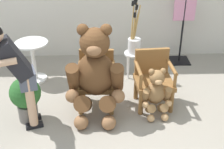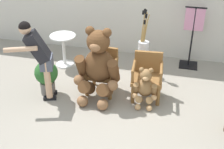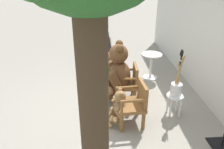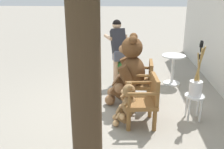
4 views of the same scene
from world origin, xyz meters
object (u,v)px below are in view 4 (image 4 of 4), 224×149
Objects in this scene: wooden_chair_left at (142,81)px; person_visitor at (118,47)px; wooden_chair_right at (144,99)px; teddy_bear_large at (129,70)px; potted_plant at (124,69)px; white_stool at (194,101)px; brush_bucket at (196,84)px; round_side_table at (173,66)px; teddy_bear_small at (127,104)px.

person_visitor reaches higher than wooden_chair_left.
wooden_chair_left and wooden_chair_right have the same top height.
person_visitor is at bearing -164.72° from wooden_chair_right.
teddy_bear_large is 1.03m from potted_plant.
white_stool is (1.66, 1.40, -0.55)m from person_visitor.
brush_bucket reaches higher than wooden_chair_right.
brush_bucket is at bearing 60.24° from teddy_bear_large.
round_side_table is 1.18m from potted_plant.
teddy_bear_small is 1.10× the size of potted_plant.
wooden_chair_left is at bearing 162.12° from teddy_bear_small.
wooden_chair_right reaches higher than round_side_table.
teddy_bear_large is 1.94× the size of round_side_table.
person_visitor reaches higher than wooden_chair_right.
brush_bucket is at bearing 37.54° from potted_plant.
wooden_chair_left is 1.12m from brush_bucket.
brush_bucket is at bearing 40.12° from person_visitor.
wooden_chair_left is 0.92m from teddy_bear_small.
white_stool is 0.31m from brush_bucket.
wooden_chair_left reaches higher than white_stool.
round_side_table is (-1.11, 0.80, -0.01)m from wooden_chair_left.
teddy_bear_small is 0.49× the size of person_visitor.
potted_plant is at bearing -159.34° from wooden_chair_left.
potted_plant is (0.11, -1.17, -0.05)m from round_side_table.
brush_bucket is 1.77m from round_side_table.
teddy_bear_large reaches higher than wooden_chair_left.
teddy_bear_small is at bearing 7.00° from person_visitor.
potted_plant is (0.02, 0.14, -0.51)m from person_visitor.
round_side_table is (-1.97, 0.80, -0.01)m from wooden_chair_right.
teddy_bear_large is at bearing -43.73° from round_side_table.
brush_bucket is (-0.22, 0.89, 0.21)m from wooden_chair_right.
teddy_bear_small is 1.19m from white_stool.
white_stool is (-0.22, 1.16, -0.01)m from teddy_bear_small.
teddy_bear_small is 1.98m from person_visitor.
wooden_chair_left is at bearing 20.66° from potted_plant.
brush_bucket is at bearing 2.95° from round_side_table.
wooden_chair_right is 0.62× the size of teddy_bear_large.
brush_bucket reaches higher than teddy_bear_large.
teddy_bear_large reaches higher than potted_plant.
person_visitor reaches higher than potted_plant.
white_stool is 0.64× the size of round_side_table.
white_stool is at bearing 60.12° from teddy_bear_large.
white_stool is (0.65, 0.88, -0.11)m from wooden_chair_left.
wooden_chair_right is at bearing 15.28° from person_visitor.
teddy_bear_small is (0.01, -0.28, -0.10)m from wooden_chair_right.
round_side_table is (-1.98, 1.08, 0.08)m from teddy_bear_small.
brush_bucket reaches higher than white_stool.
wooden_chair_right is at bearing -21.98° from round_side_table.
brush_bucket is 2.09m from potted_plant.
teddy_bear_large is (-0.87, -0.26, 0.22)m from wooden_chair_right.
brush_bucket is (0.65, 1.14, -0.02)m from teddy_bear_large.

